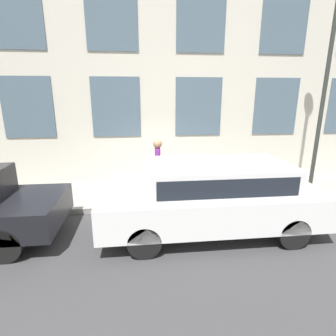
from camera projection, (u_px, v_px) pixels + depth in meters
ground_plane at (165, 210)px, 7.43m from camera, size 80.00×80.00×0.00m
sidewalk at (161, 193)px, 8.53m from camera, size 2.33×60.00×0.15m
building_facade at (157, 25)px, 8.40m from camera, size 0.33×40.00×10.64m
fire_hydrant at (179, 185)px, 7.73m from camera, size 0.29×0.42×0.86m
person at (158, 162)px, 8.05m from camera, size 0.42×0.28×1.72m
parked_truck_white_near at (213, 193)px, 6.03m from camera, size 1.95×5.06×1.69m
street_lamp at (329, 62)px, 7.49m from camera, size 0.36×0.36×6.39m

